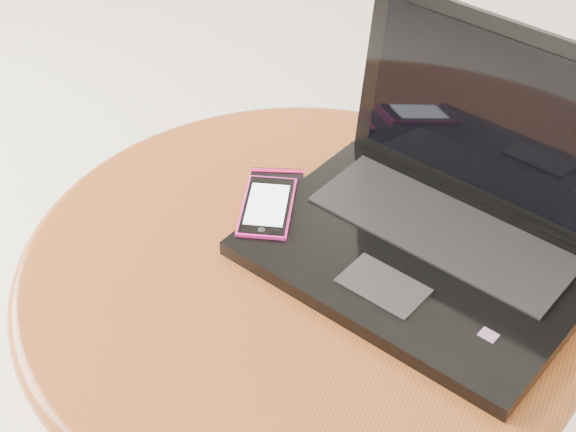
% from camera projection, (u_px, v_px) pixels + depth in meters
% --- Properties ---
extents(table, '(0.63, 0.63, 0.50)m').
position_uv_depth(table, '(301.00, 329.00, 1.03)').
color(table, '#593213').
rests_on(table, ground).
extents(laptop, '(0.41, 0.36, 0.23)m').
position_uv_depth(laptop, '(440.00, 218.00, 0.95)').
color(laptop, black).
rests_on(laptop, table).
extents(phone_black, '(0.10, 0.14, 0.01)m').
position_uv_depth(phone_black, '(274.00, 203.00, 1.03)').
color(phone_black, black).
rests_on(phone_black, table).
extents(phone_pink, '(0.09, 0.12, 0.01)m').
position_uv_depth(phone_pink, '(267.00, 209.00, 1.00)').
color(phone_pink, '#CE1C7C').
rests_on(phone_pink, phone_black).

